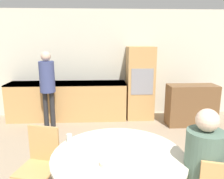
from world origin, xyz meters
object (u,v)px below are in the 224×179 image
(oven_unit, at_px, (140,83))
(chair_far_left, at_px, (41,161))
(person_seated, at_px, (204,167))
(person_standing, at_px, (47,81))
(cup, at_px, (69,138))
(sideboard, at_px, (191,105))
(bowl_near, at_px, (107,163))
(dining_table, at_px, (118,172))

(oven_unit, height_order, chair_far_left, oven_unit)
(person_seated, relative_size, person_standing, 0.78)
(oven_unit, height_order, cup, oven_unit)
(sideboard, bearing_deg, chair_far_left, -140.08)
(person_seated, distance_m, person_standing, 3.56)
(person_standing, xyz_separation_m, bowl_near, (1.19, -2.83, -0.25))
(oven_unit, relative_size, cup, 17.41)
(chair_far_left, height_order, person_seated, person_seated)
(dining_table, height_order, person_standing, person_standing)
(sideboard, bearing_deg, cup, -135.62)
(oven_unit, distance_m, chair_far_left, 3.27)
(dining_table, bearing_deg, chair_far_left, 159.26)
(chair_far_left, distance_m, person_seated, 1.75)
(oven_unit, xyz_separation_m, person_seated, (-0.01, -3.40, -0.11))
(sideboard, height_order, cup, sideboard)
(oven_unit, height_order, sideboard, oven_unit)
(oven_unit, xyz_separation_m, bowl_near, (-0.89, -3.33, -0.09))
(sideboard, distance_m, dining_table, 3.19)
(dining_table, xyz_separation_m, person_standing, (-1.31, 2.64, 0.48))
(bowl_near, bearing_deg, person_seated, -4.27)
(dining_table, distance_m, person_standing, 2.98)
(person_standing, bearing_deg, cup, -71.60)
(cup, bearing_deg, oven_unit, 65.64)
(dining_table, height_order, person_seated, person_seated)
(chair_far_left, xyz_separation_m, bowl_near, (0.75, -0.52, 0.26))
(oven_unit, bearing_deg, bowl_near, -104.92)
(oven_unit, distance_m, cup, 3.14)
(dining_table, bearing_deg, oven_unit, 76.28)
(sideboard, bearing_deg, oven_unit, 153.24)
(chair_far_left, relative_size, bowl_near, 6.46)
(person_standing, bearing_deg, bowl_near, -67.23)
(sideboard, distance_m, cup, 3.33)
(oven_unit, xyz_separation_m, chair_far_left, (-1.64, -2.81, -0.35))
(sideboard, bearing_deg, person_standing, 179.37)
(dining_table, distance_m, bowl_near, 0.32)
(oven_unit, height_order, bowl_near, oven_unit)
(sideboard, relative_size, dining_table, 0.80)
(chair_far_left, bearing_deg, person_seated, -4.45)
(sideboard, bearing_deg, bowl_near, -125.09)
(dining_table, relative_size, bowl_near, 9.65)
(person_standing, relative_size, cup, 16.60)
(cup, bearing_deg, chair_far_left, 172.46)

